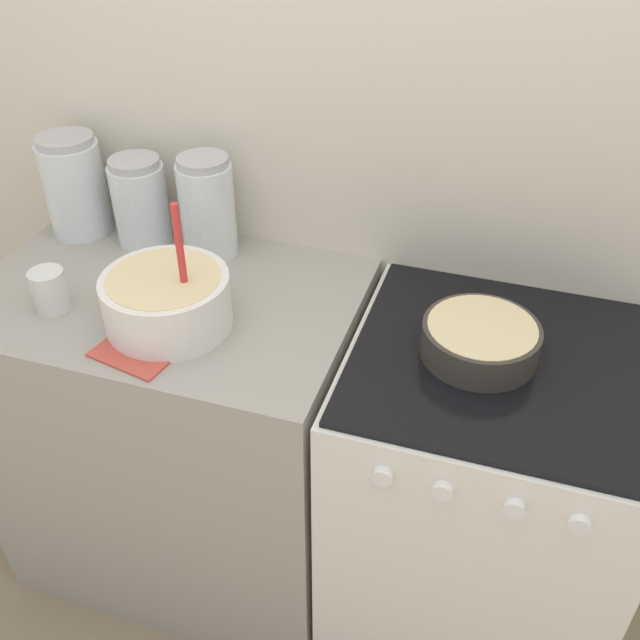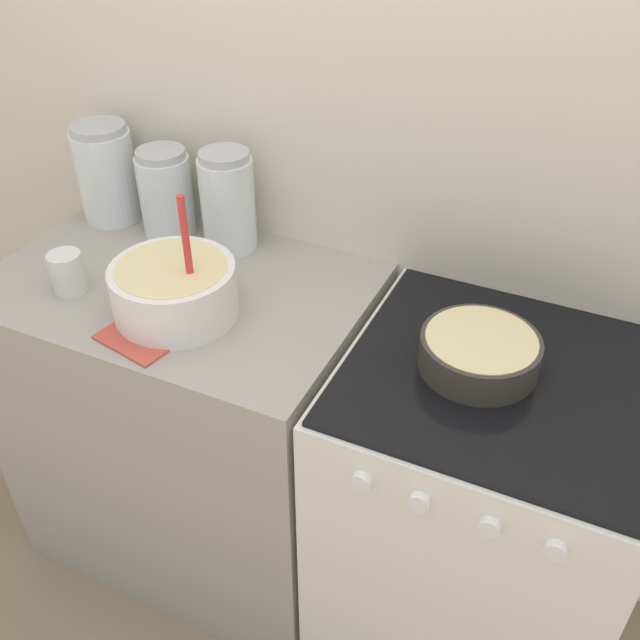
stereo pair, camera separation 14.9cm
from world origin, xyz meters
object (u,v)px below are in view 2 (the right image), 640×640
baking_pan (479,352)px  tin_can (67,272)px  storage_jar_right (228,207)px  storage_jar_middle (167,198)px  storage_jar_left (108,179)px  mixing_bowl (174,288)px  stove (473,521)px

baking_pan → tin_can: size_ratio=2.46×
baking_pan → storage_jar_right: size_ratio=0.95×
storage_jar_middle → storage_jar_right: size_ratio=0.89×
storage_jar_left → storage_jar_middle: bearing=-0.0°
storage_jar_right → tin_can: 0.42m
mixing_bowl → storage_jar_middle: (-0.23, 0.31, 0.03)m
tin_can → storage_jar_middle: bearing=81.9°
baking_pan → storage_jar_left: bearing=169.1°
stove → storage_jar_right: bearing=164.7°
mixing_bowl → storage_jar_middle: bearing=126.8°
storage_jar_left → storage_jar_right: size_ratio=1.02×
stove → storage_jar_left: (-1.13, 0.21, 0.58)m
baking_pan → storage_jar_right: storage_jar_right is taller
baking_pan → tin_can: 0.95m
stove → tin_can: tin_can is taller
storage_jar_left → storage_jar_middle: (0.19, -0.00, -0.02)m
storage_jar_left → tin_can: (0.14, -0.34, -0.06)m
tin_can → stove: bearing=7.5°
baking_pan → stove: bearing=0.1°
baking_pan → storage_jar_middle: size_ratio=1.07×
baking_pan → mixing_bowl: bearing=-171.2°
stove → mixing_bowl: bearing=-171.8°
baking_pan → storage_jar_left: storage_jar_left is taller
storage_jar_right → tin_can: size_ratio=2.61×
baking_pan → storage_jar_right: bearing=163.6°
mixing_bowl → storage_jar_left: 0.52m
storage_jar_right → stove: bearing=-15.3°
storage_jar_left → tin_can: size_ratio=2.66×
stove → mixing_bowl: (-0.71, -0.10, 0.54)m
stove → mixing_bowl: 0.90m
stove → mixing_bowl: size_ratio=3.09×
storage_jar_left → storage_jar_middle: size_ratio=1.15×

